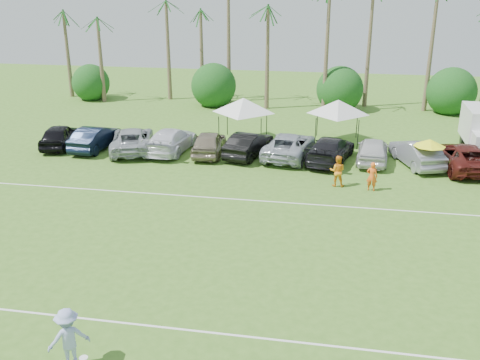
# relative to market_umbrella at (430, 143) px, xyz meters

# --- Properties ---
(field_lines) EXTENTS (80.00, 12.10, 0.01)m
(field_lines) POSITION_rel_market_umbrella_xyz_m (-11.56, -12.46, -1.97)
(field_lines) COLOR white
(field_lines) RESTS_ON ground
(palm_tree_0) EXTENTS (2.40, 2.40, 8.90)m
(palm_tree_0) POSITION_rel_market_umbrella_xyz_m (-33.56, 17.54, 5.50)
(palm_tree_0) COLOR brown
(palm_tree_0) RESTS_ON ground
(palm_tree_1) EXTENTS (2.40, 2.40, 9.90)m
(palm_tree_1) POSITION_rel_market_umbrella_xyz_m (-28.56, 17.54, 6.38)
(palm_tree_1) COLOR brown
(palm_tree_1) RESTS_ON ground
(palm_tree_2) EXTENTS (2.40, 2.40, 10.90)m
(palm_tree_2) POSITION_rel_market_umbrella_xyz_m (-23.56, 17.54, 7.24)
(palm_tree_2) COLOR brown
(palm_tree_2) RESTS_ON ground
(palm_tree_4) EXTENTS (2.40, 2.40, 8.90)m
(palm_tree_4) POSITION_rel_market_umbrella_xyz_m (-15.56, 17.54, 5.50)
(palm_tree_4) COLOR brown
(palm_tree_4) RESTS_ON ground
(palm_tree_5) EXTENTS (2.40, 2.40, 9.90)m
(palm_tree_5) POSITION_rel_market_umbrella_xyz_m (-11.56, 17.54, 6.38)
(palm_tree_5) COLOR brown
(palm_tree_5) RESTS_ON ground
(palm_tree_6) EXTENTS (2.40, 2.40, 10.90)m
(palm_tree_6) POSITION_rel_market_umbrella_xyz_m (-7.56, 17.54, 7.24)
(palm_tree_6) COLOR brown
(palm_tree_6) RESTS_ON ground
(palm_tree_8) EXTENTS (2.40, 2.40, 8.90)m
(palm_tree_8) POSITION_rel_market_umbrella_xyz_m (1.44, 17.54, 5.50)
(palm_tree_8) COLOR brown
(palm_tree_8) RESTS_ON ground
(bush_tree_0) EXTENTS (4.00, 4.00, 4.00)m
(bush_tree_0) POSITION_rel_market_umbrella_xyz_m (-30.56, 18.54, -0.18)
(bush_tree_0) COLOR brown
(bush_tree_0) RESTS_ON ground
(bush_tree_1) EXTENTS (4.00, 4.00, 4.00)m
(bush_tree_1) POSITION_rel_market_umbrella_xyz_m (-17.56, 18.54, -0.18)
(bush_tree_1) COLOR brown
(bush_tree_1) RESTS_ON ground
(bush_tree_2) EXTENTS (4.00, 4.00, 4.00)m
(bush_tree_2) POSITION_rel_market_umbrella_xyz_m (-5.56, 18.54, -0.18)
(bush_tree_2) COLOR brown
(bush_tree_2) RESTS_ON ground
(bush_tree_3) EXTENTS (4.00, 4.00, 4.00)m
(bush_tree_3) POSITION_rel_market_umbrella_xyz_m (4.44, 18.54, -0.18)
(bush_tree_3) COLOR brown
(bush_tree_3) RESTS_ON ground
(sideline_player_a) EXTENTS (0.69, 0.51, 1.72)m
(sideline_player_a) POSITION_rel_market_umbrella_xyz_m (-3.60, -3.74, -1.12)
(sideline_player_a) COLOR orange
(sideline_player_a) RESTS_ON ground
(sideline_player_b) EXTENTS (0.95, 0.76, 1.87)m
(sideline_player_b) POSITION_rel_market_umbrella_xyz_m (-5.57, -3.35, -1.04)
(sideline_player_b) COLOR orange
(sideline_player_b) RESTS_ON ground
(canopy_tent_left) EXTENTS (4.77, 4.77, 3.86)m
(canopy_tent_left) POSITION_rel_market_umbrella_xyz_m (-12.61, 5.05, 1.33)
(canopy_tent_left) COLOR black
(canopy_tent_left) RESTS_ON ground
(canopy_tent_right) EXTENTS (4.65, 4.65, 3.77)m
(canopy_tent_right) POSITION_rel_market_umbrella_xyz_m (-5.69, 6.01, 1.25)
(canopy_tent_right) COLOR black
(canopy_tent_right) RESTS_ON ground
(market_umbrella) EXTENTS (1.98, 1.98, 2.20)m
(market_umbrella) POSITION_rel_market_umbrella_xyz_m (0.00, 0.00, 0.00)
(market_umbrella) COLOR black
(market_umbrella) RESTS_ON ground
(frisbee_player) EXTENTS (1.48, 1.35, 1.99)m
(frisbee_player) POSITION_rel_market_umbrella_xyz_m (-13.65, -20.80, -0.98)
(frisbee_player) COLOR #9CA9DD
(frisbee_player) RESTS_ON ground
(parked_car_0) EXTENTS (2.94, 5.23, 1.68)m
(parked_car_0) POSITION_rel_market_umbrella_xyz_m (-25.54, 1.22, -1.14)
(parked_car_0) COLOR black
(parked_car_0) RESTS_ON ground
(parked_car_1) EXTENTS (2.04, 5.19, 1.68)m
(parked_car_1) POSITION_rel_market_umbrella_xyz_m (-22.75, 1.17, -1.14)
(parked_car_1) COLOR black
(parked_car_1) RESTS_ON ground
(parked_car_2) EXTENTS (4.46, 6.60, 1.68)m
(parked_car_2) POSITION_rel_market_umbrella_xyz_m (-19.97, 1.19, -1.14)
(parked_car_2) COLOR #9A9FA5
(parked_car_2) RESTS_ON ground
(parked_car_3) EXTENTS (2.74, 5.94, 1.68)m
(parked_car_3) POSITION_rel_market_umbrella_xyz_m (-17.19, 1.52, -1.14)
(parked_car_3) COLOR silver
(parked_car_3) RESTS_ON ground
(parked_car_4) EXTENTS (2.31, 5.05, 1.68)m
(parked_car_4) POSITION_rel_market_umbrella_xyz_m (-14.40, 1.34, -1.14)
(parked_car_4) COLOR gray
(parked_car_4) RESTS_ON ground
(parked_car_5) EXTENTS (2.96, 5.38, 1.68)m
(parked_car_5) POSITION_rel_market_umbrella_xyz_m (-11.62, 1.47, -1.14)
(parked_car_5) COLOR black
(parked_car_5) RESTS_ON ground
(parked_car_6) EXTENTS (3.67, 6.40, 1.68)m
(parked_car_6) POSITION_rel_market_umbrella_xyz_m (-8.84, 1.72, -1.14)
(parked_car_6) COLOR #9FA6AF
(parked_car_6) RESTS_ON ground
(parked_car_7) EXTENTS (3.58, 6.17, 1.68)m
(parked_car_7) POSITION_rel_market_umbrella_xyz_m (-6.05, 1.27, -1.14)
(parked_car_7) COLOR black
(parked_car_7) RESTS_ON ground
(parked_car_8) EXTENTS (2.40, 5.08, 1.68)m
(parked_car_8) POSITION_rel_market_umbrella_xyz_m (-3.27, 1.62, -1.14)
(parked_car_8) COLOR silver
(parked_car_8) RESTS_ON ground
(parked_car_9) EXTENTS (3.27, 5.40, 1.68)m
(parked_car_9) POSITION_rel_market_umbrella_xyz_m (-0.49, 1.44, -1.14)
(parked_car_9) COLOR gray
(parked_car_9) RESTS_ON ground
(parked_car_10) EXTENTS (3.58, 6.37, 1.68)m
(parked_car_10) POSITION_rel_market_umbrella_xyz_m (2.29, 1.19, -1.14)
(parked_car_10) COLOR #531914
(parked_car_10) RESTS_ON ground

